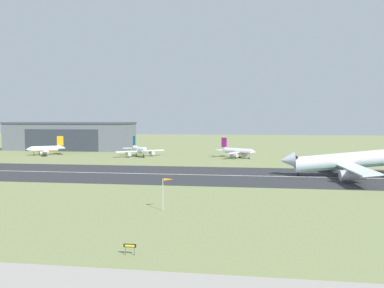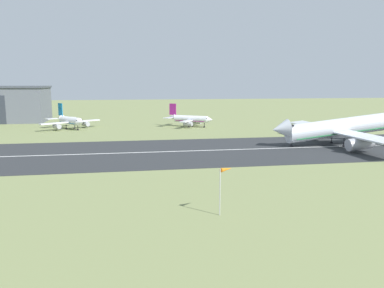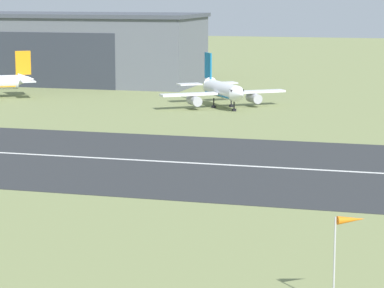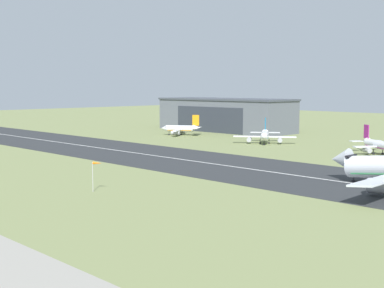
{
  "view_description": "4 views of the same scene",
  "coord_description": "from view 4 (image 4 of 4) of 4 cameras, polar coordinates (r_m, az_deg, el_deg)",
  "views": [
    {
      "loc": [
        43.25,
        -16.61,
        18.53
      ],
      "look_at": [
        27.81,
        95.5,
        10.96
      ],
      "focal_mm": 35.0,
      "sensor_mm": 36.0,
      "label": 1
    },
    {
      "loc": [
        15.16,
        8.43,
        17.99
      ],
      "look_at": [
        26.81,
        76.27,
        6.77
      ],
      "focal_mm": 35.0,
      "sensor_mm": 36.0,
      "label": 2
    },
    {
      "loc": [
        34.62,
        -5.06,
        22.06
      ],
      "look_at": [
        11.1,
        76.57,
        7.67
      ],
      "focal_mm": 85.0,
      "sensor_mm": 36.0,
      "label": 3
    },
    {
      "loc": [
        123.54,
        -8.56,
        22.7
      ],
      "look_at": [
        18.32,
        95.45,
        6.8
      ],
      "focal_mm": 50.0,
      "sensor_mm": 36.0,
      "label": 4
    }
  ],
  "objects": [
    {
      "name": "airplane_parked_east",
      "position": [
        215.92,
        7.76,
        0.91
      ],
      "size": [
        21.63,
        20.05,
        9.93
      ],
      "color": "white",
      "rests_on": "ground_plane"
    },
    {
      "name": "runway_strip",
      "position": [
        169.71,
        -1.92,
        -1.55
      ],
      "size": [
        511.25,
        41.69,
        0.06
      ],
      "primitive_type": "cube",
      "color": "#2B2D30",
      "rests_on": "ground_plane"
    },
    {
      "name": "hangar_building",
      "position": [
        276.06,
        3.54,
        3.15
      ],
      "size": [
        75.18,
        25.61,
        16.73
      ],
      "color": "slate",
      "rests_on": "ground_plane"
    },
    {
      "name": "runway_centreline",
      "position": [
        169.71,
        -1.92,
        -1.53
      ],
      "size": [
        460.13,
        0.7,
        0.01
      ],
      "primitive_type": "cube",
      "color": "silver",
      "rests_on": "runway_strip"
    },
    {
      "name": "airplane_parked_centre",
      "position": [
        250.4,
        -1.23,
        1.64
      ],
      "size": [
        19.42,
        20.57,
        9.64
      ],
      "color": "silver",
      "rests_on": "ground_plane"
    },
    {
      "name": "windsock_pole",
      "position": [
        116.89,
        -10.14,
        -2.24
      ],
      "size": [
        2.13,
        1.51,
        6.63
      ],
      "color": "#B7B7BC",
      "rests_on": "ground_plane"
    },
    {
      "name": "ground_plane",
      "position": [
        139.79,
        -18.05,
        -3.52
      ],
      "size": [
        751.25,
        751.25,
        0.0
      ],
      "primitive_type": "plane",
      "color": "#7A8451"
    },
    {
      "name": "airplane_parked_west",
      "position": [
        190.19,
        19.24,
        -0.1
      ],
      "size": [
        20.49,
        18.8,
        9.48
      ],
      "color": "silver",
      "rests_on": "ground_plane"
    }
  ]
}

